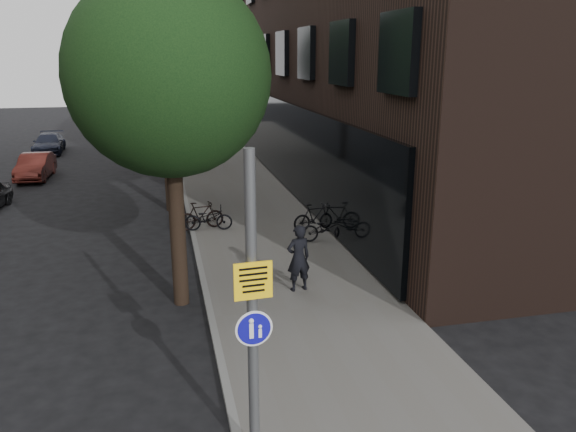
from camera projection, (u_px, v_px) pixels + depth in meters
name	position (u px, v px, depth m)	size (l,w,h in m)	color
ground	(345.00, 396.00, 9.77)	(120.00, 120.00, 0.00)	black
sidewalk	(259.00, 226.00, 19.17)	(4.50, 60.00, 0.12)	#5C5A55
curb_edge	(192.00, 231.00, 18.68)	(0.15, 60.00, 0.13)	slate
street_tree_near	(172.00, 84.00, 12.15)	(4.40, 4.40, 7.50)	black
street_tree_mid	(165.00, 72.00, 20.11)	(5.00, 5.00, 7.80)	black
street_tree_far	(162.00, 67.00, 28.53)	(5.00, 5.00, 7.80)	black
signpost	(252.00, 311.00, 7.58)	(0.52, 0.15, 4.49)	#595B5E
pedestrian	(298.00, 258.00, 13.64)	(0.61, 0.40, 1.67)	black
parked_bike_facade_near	(326.00, 228.00, 17.40)	(0.55, 1.58, 0.83)	black
parked_bike_facade_far	(315.00, 217.00, 18.44)	(0.43, 1.51, 0.91)	black
parked_bike_curb_near	(208.00, 218.00, 18.46)	(0.54, 1.56, 0.82)	black
parked_bike_curb_far	(201.00, 215.00, 18.56)	(0.44, 1.55, 0.93)	black
parked_car_mid	(35.00, 166.00, 26.64)	(1.26, 3.61, 1.19)	#531D17
parked_car_far	(49.00, 143.00, 33.62)	(1.61, 3.97, 1.15)	black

